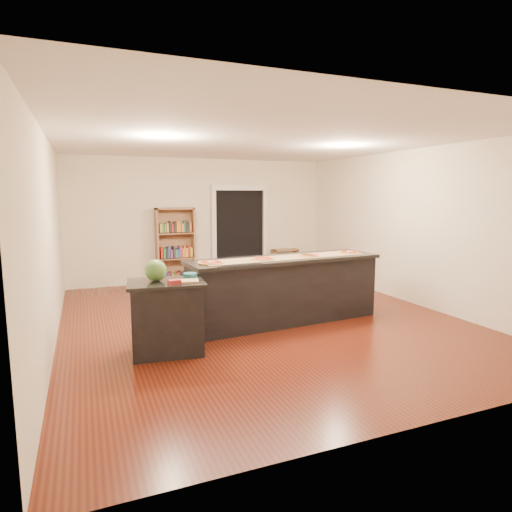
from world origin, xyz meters
name	(u,v)px	position (x,y,z in m)	size (l,w,h in m)	color
room	(261,232)	(0.00, 0.00, 1.40)	(6.00, 7.00, 2.80)	beige
doorway	(240,228)	(0.90, 3.46, 1.20)	(1.40, 0.09, 2.21)	black
kitchen_island	(284,289)	(0.31, -0.24, 0.51)	(3.09, 0.84, 1.02)	black
side_counter	(167,317)	(-1.66, -0.92, 0.47)	(0.93, 0.68, 0.92)	black
bookshelf	(176,246)	(-0.68, 3.30, 0.85)	(0.85, 0.30, 1.70)	#986C4A
low_shelf	(285,262)	(2.03, 3.31, 0.32)	(0.65, 0.28, 0.65)	#986C4A
waste_bin	(189,276)	(-0.43, 3.13, 0.17)	(0.24, 0.24, 0.34)	#5692BF
kraft_paper	(286,257)	(0.31, -0.27, 1.02)	(2.69, 0.48, 0.00)	#90704A
watermelon	(156,270)	(-1.77, -0.86, 1.06)	(0.27, 0.27, 0.27)	#144214
cutting_board	(186,281)	(-1.44, -1.06, 0.93)	(0.31, 0.21, 0.02)	tan
package_red	(174,282)	(-1.60, -1.13, 0.95)	(0.14, 0.10, 0.05)	maroon
package_teal	(190,276)	(-1.34, -0.85, 0.96)	(0.18, 0.18, 0.07)	#195966
pizza_a	(211,262)	(-0.92, -0.37, 1.03)	(0.36, 0.36, 0.02)	#B07D44
pizza_b	(263,259)	(-0.10, -0.32, 1.03)	(0.35, 0.35, 0.02)	#B07D44
pizza_c	(309,255)	(0.72, -0.26, 1.03)	(0.34, 0.34, 0.02)	#B07D44
pizza_d	(349,252)	(1.54, -0.16, 1.03)	(0.34, 0.34, 0.02)	#B07D44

